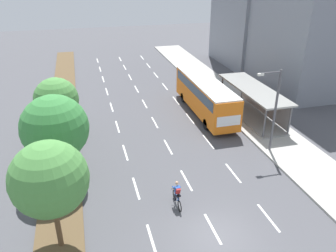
# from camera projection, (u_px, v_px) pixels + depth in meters

# --- Properties ---
(ground_plane) EXTENTS (140.00, 140.00, 0.00)m
(ground_plane) POSITION_uv_depth(u_px,v_px,m) (217.00, 236.00, 18.43)
(ground_plane) COLOR #4C4C51
(median_strip) EXTENTS (2.60, 52.00, 0.12)m
(median_strip) POSITION_uv_depth(u_px,v_px,m) (64.00, 111.00, 33.89)
(median_strip) COLOR brown
(median_strip) RESTS_ON ground
(sidewalk_right) EXTENTS (4.50, 52.00, 0.15)m
(sidewalk_right) POSITION_uv_depth(u_px,v_px,m) (225.00, 95.00, 37.96)
(sidewalk_right) COLOR #ADAAA3
(sidewalk_right) RESTS_ON ground
(lane_divider_left) EXTENTS (0.14, 46.24, 0.01)m
(lane_divider_left) POSITION_uv_depth(u_px,v_px,m) (114.00, 116.00, 32.95)
(lane_divider_left) COLOR white
(lane_divider_left) RESTS_ON ground
(lane_divider_center) EXTENTS (0.14, 46.24, 0.01)m
(lane_divider_center) POSITION_uv_depth(u_px,v_px,m) (149.00, 113.00, 33.77)
(lane_divider_center) COLOR white
(lane_divider_center) RESTS_ON ground
(lane_divider_right) EXTENTS (0.14, 46.24, 0.01)m
(lane_divider_right) POSITION_uv_depth(u_px,v_px,m) (183.00, 109.00, 34.58)
(lane_divider_right) COLOR white
(lane_divider_right) RESTS_ON ground
(bus_shelter) EXTENTS (2.90, 9.78, 2.86)m
(bus_shelter) POSITION_uv_depth(u_px,v_px,m) (255.00, 99.00, 31.99)
(bus_shelter) COLOR gray
(bus_shelter) RESTS_ON sidewalk_right
(bus) EXTENTS (2.54, 11.29, 3.37)m
(bus) POSITION_uv_depth(u_px,v_px,m) (205.00, 94.00, 32.74)
(bus) COLOR orange
(bus) RESTS_ON ground
(cyclist) EXTENTS (0.46, 1.82, 1.71)m
(cyclist) POSITION_uv_depth(u_px,v_px,m) (177.00, 195.00, 20.44)
(cyclist) COLOR black
(cyclist) RESTS_ON ground
(median_tree_nearest) EXTENTS (3.77, 3.77, 6.00)m
(median_tree_nearest) POSITION_uv_depth(u_px,v_px,m) (49.00, 179.00, 15.97)
(median_tree_nearest) COLOR brown
(median_tree_nearest) RESTS_ON median_strip
(median_tree_second) EXTENTS (4.30, 4.30, 6.09)m
(median_tree_second) POSITION_uv_depth(u_px,v_px,m) (55.00, 128.00, 21.33)
(median_tree_second) COLOR brown
(median_tree_second) RESTS_ON median_strip
(median_tree_third) EXTENTS (3.51, 3.51, 5.37)m
(median_tree_third) POSITION_uv_depth(u_px,v_px,m) (56.00, 100.00, 26.73)
(median_tree_third) COLOR brown
(median_tree_third) RESTS_ON median_strip
(streetlight) EXTENTS (1.91, 0.24, 6.50)m
(streetlight) POSITION_uv_depth(u_px,v_px,m) (274.00, 106.00, 25.08)
(streetlight) COLOR #4C4C51
(streetlight) RESTS_ON sidewalk_right
(building_near_right) EXTENTS (10.27, 14.24, 17.82)m
(building_near_right) POSITION_uv_depth(u_px,v_px,m) (311.00, 8.00, 38.14)
(building_near_right) COLOR gray
(building_near_right) RESTS_ON ground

